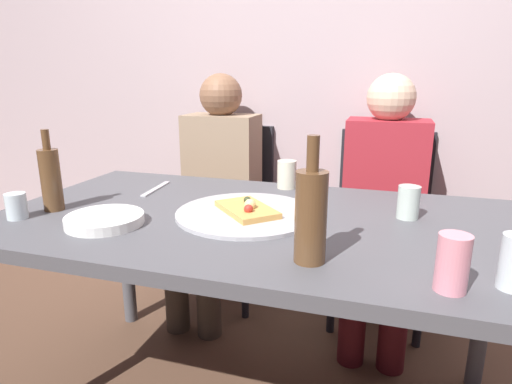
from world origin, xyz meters
The scene contains 16 objects.
back_wall centered at (0.00, 1.02, 1.30)m, with size 6.00×0.10×2.60m, color #B29EA3.
dining_table centered at (0.00, 0.00, 0.66)m, with size 1.65×0.89×0.73m.
pizza_tray centered at (-0.03, 0.01, 0.74)m, with size 0.45×0.45×0.01m, color #ADADB2.
pizza_slice_last centered at (-0.03, 0.00, 0.76)m, with size 0.25×0.25×0.05m.
wine_bottle centered at (-0.66, -0.13, 0.84)m, with size 0.06×0.06×0.27m.
beer_bottle centered at (0.22, -0.28, 0.85)m, with size 0.08×0.08×0.30m.
tumbler_far centered at (0.45, 0.13, 0.78)m, with size 0.07×0.07×0.10m, color #B7C6BC.
wine_glass centered at (0.01, 0.37, 0.79)m, with size 0.07×0.07×0.11m, color beige.
short_glass centered at (-0.70, -0.24, 0.77)m, with size 0.06×0.06×0.08m, color silver.
soda_can centered at (0.52, -0.34, 0.79)m, with size 0.07×0.07×0.12m, color pink.
plate_stack centered at (-0.41, -0.20, 0.75)m, with size 0.23×0.23×0.03m, color white.
table_knife centered at (-0.47, 0.20, 0.73)m, with size 0.22×0.02×0.01m, color #B7B7BC.
chair_left centered at (-0.43, 0.84, 0.51)m, with size 0.44×0.44×0.90m.
chair_right centered at (0.37, 0.84, 0.51)m, with size 0.44×0.44×0.90m.
guest_in_sweater centered at (-0.43, 0.69, 0.64)m, with size 0.36×0.56×1.17m.
guest_in_beanie centered at (0.37, 0.69, 0.64)m, with size 0.36×0.56×1.17m.
Camera 1 is at (0.38, -1.22, 1.16)m, focal length 30.12 mm.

